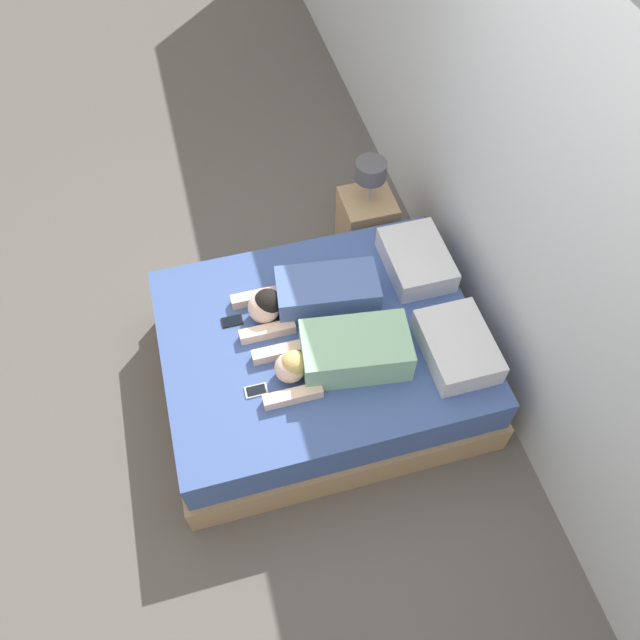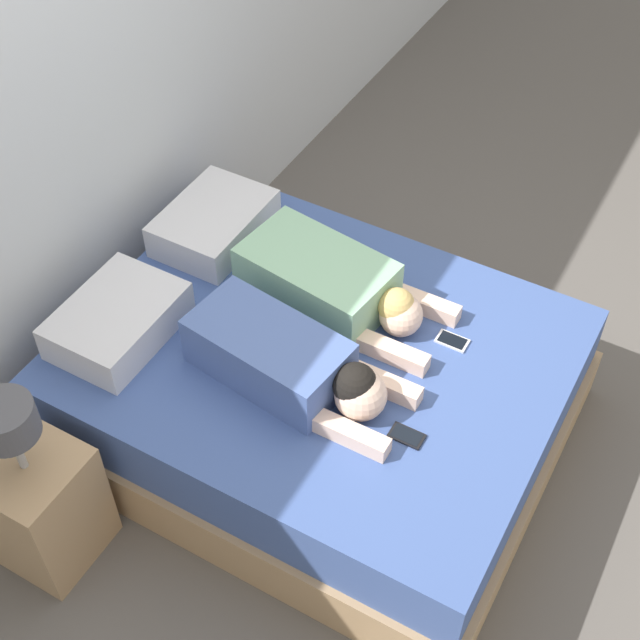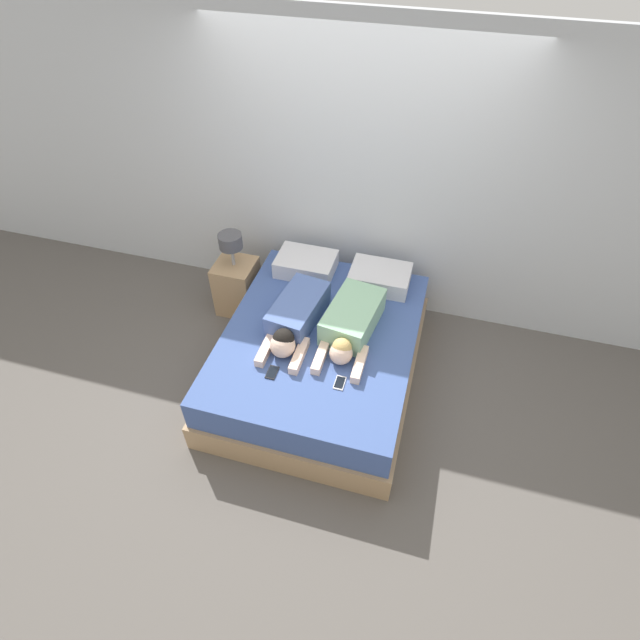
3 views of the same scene
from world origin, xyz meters
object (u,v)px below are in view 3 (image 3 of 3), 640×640
at_px(pillow_head_left, 306,264).
at_px(nightstand, 237,283).
at_px(pillow_head_right, 380,277).
at_px(person_left, 294,319).
at_px(cell_phone_left, 272,372).
at_px(bed, 320,356).
at_px(cell_phone_right, 340,383).
at_px(person_right, 351,323).

relative_size(pillow_head_left, nightstand, 0.60).
bearing_deg(pillow_head_right, person_left, -127.10).
bearing_deg(pillow_head_left, pillow_head_right, 0.00).
bearing_deg(cell_phone_left, bed, 64.94).
distance_m(bed, pillow_head_left, 0.88).
relative_size(person_left, cell_phone_right, 7.07).
bearing_deg(person_right, pillow_head_left, 130.89).
distance_m(bed, cell_phone_left, 0.61).
xyz_separation_m(pillow_head_left, person_left, (0.13, -0.73, 0.03)).
xyz_separation_m(person_right, cell_phone_right, (0.05, -0.52, -0.10)).
bearing_deg(person_right, cell_phone_left, -129.40).
bearing_deg(person_left, cell_phone_left, -92.14).
bearing_deg(cell_phone_left, pillow_head_right, 64.98).
distance_m(person_right, nightstand, 1.41).
distance_m(bed, person_right, 0.45).
bearing_deg(person_left, nightstand, 141.82).
height_order(bed, cell_phone_right, cell_phone_right).
height_order(pillow_head_right, person_right, person_right).
distance_m(pillow_head_left, person_right, 0.88).
xyz_separation_m(pillow_head_left, person_right, (0.57, -0.66, 0.03)).
bearing_deg(bed, person_left, 180.00).
bearing_deg(cell_phone_right, nightstand, 140.10).
bearing_deg(pillow_head_left, person_left, -80.02).
bearing_deg(nightstand, pillow_head_right, 4.26).
bearing_deg(pillow_head_right, cell_phone_right, -93.01).
xyz_separation_m(bed, nightstand, (-1.02, 0.63, 0.05)).
relative_size(pillow_head_left, pillow_head_right, 1.00).
relative_size(bed, person_right, 2.17).
height_order(pillow_head_left, cell_phone_left, pillow_head_left).
height_order(pillow_head_right, nightstand, nightstand).
bearing_deg(person_right, cell_phone_right, -84.86).
xyz_separation_m(bed, person_right, (0.23, 0.07, 0.38)).
xyz_separation_m(pillow_head_left, nightstand, (-0.68, -0.10, -0.30)).
bearing_deg(cell_phone_left, pillow_head_left, 95.14).
xyz_separation_m(person_left, cell_phone_left, (-0.02, -0.49, -0.10)).
height_order(cell_phone_left, nightstand, nightstand).
height_order(pillow_head_right, cell_phone_left, pillow_head_right).
relative_size(person_left, cell_phone_left, 7.07).
bearing_deg(person_right, nightstand, 155.77).
bearing_deg(nightstand, cell_phone_left, -55.13).
relative_size(pillow_head_right, person_left, 0.58).
bearing_deg(pillow_head_right, person_right, -99.35).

